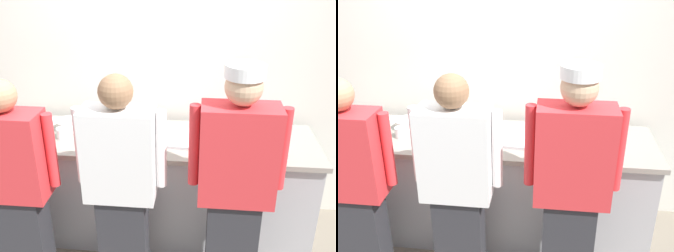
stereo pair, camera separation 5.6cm
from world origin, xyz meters
TOP-DOWN VIEW (x-y plane):
  - wall_back at (0.00, 0.89)m, footprint 4.17×0.10m
  - prep_counter at (0.00, 0.39)m, footprint 2.66×0.74m
  - chef_near_left at (-0.83, -0.30)m, footprint 0.59×0.24m
  - chef_center at (-0.12, -0.26)m, footprint 0.60×0.24m
  - chef_far_right at (0.64, -0.27)m, footprint 0.62×0.24m
  - plate_stack_front at (-0.72, 0.48)m, footprint 0.21×0.21m
  - plate_stack_rear at (-0.50, 0.50)m, footprint 0.20×0.20m
  - mixing_bowl_steel at (0.87, 0.47)m, footprint 0.34×0.34m
  - sheet_tray at (0.22, 0.37)m, footprint 0.50×0.38m
  - squeeze_bottle_primary at (0.63, 0.38)m, footprint 0.06×0.06m
  - squeeze_bottle_secondary at (-0.23, 0.45)m, footprint 0.06×0.06m
  - squeeze_bottle_spare at (-0.98, 0.31)m, footprint 0.06×0.06m
  - ramekin_yellow_sauce at (-1.09, 0.46)m, footprint 0.11×0.11m
  - ramekin_red_sauce at (-0.11, 0.56)m, footprint 0.08×0.08m
  - ramekin_orange_sauce at (0.55, 0.29)m, footprint 0.08×0.08m
  - ramekin_green_sauce at (-0.91, 0.60)m, footprint 0.09×0.09m
  - deli_cup at (-0.72, 0.31)m, footprint 0.09×0.09m

SIDE VIEW (x-z plane):
  - prep_counter at x=0.00m, z-range 0.00..0.92m
  - chef_near_left at x=-0.83m, z-range 0.05..1.65m
  - chef_center at x=-0.12m, z-range 0.05..1.69m
  - chef_far_right at x=0.64m, z-range 0.06..1.79m
  - sheet_tray at x=0.22m, z-range 0.92..0.95m
  - ramekin_orange_sauce at x=0.55m, z-range 0.92..0.96m
  - ramekin_red_sauce at x=-0.11m, z-range 0.92..0.96m
  - ramekin_green_sauce at x=-0.91m, z-range 0.92..0.96m
  - ramekin_yellow_sauce at x=-1.09m, z-range 0.92..0.96m
  - plate_stack_front at x=-0.72m, z-range 0.92..1.01m
  - deli_cup at x=-0.72m, z-range 0.92..1.01m
  - plate_stack_rear at x=-0.50m, z-range 0.92..1.02m
  - mixing_bowl_steel at x=0.87m, z-range 0.92..1.05m
  - squeeze_bottle_primary at x=0.63m, z-range 0.92..1.10m
  - squeeze_bottle_spare at x=-0.98m, z-range 0.92..1.11m
  - squeeze_bottle_secondary at x=-0.23m, z-range 0.92..1.12m
  - wall_back at x=0.00m, z-range 0.00..2.74m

